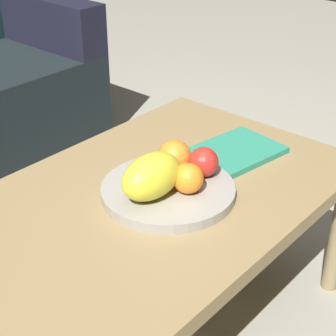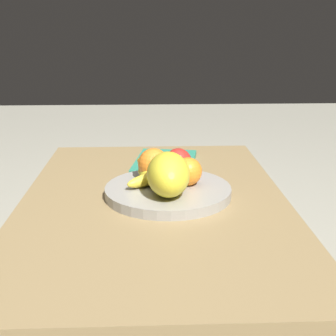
{
  "view_description": "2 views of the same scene",
  "coord_description": "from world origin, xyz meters",
  "px_view_note": "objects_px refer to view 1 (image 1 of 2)",
  "views": [
    {
      "loc": [
        -0.83,
        -0.77,
        1.16
      ],
      "look_at": [
        0.02,
        -0.04,
        0.52
      ],
      "focal_mm": 59.21,
      "sensor_mm": 36.0,
      "label": 1
    },
    {
      "loc": [
        -1.1,
        0.01,
        0.87
      ],
      "look_at": [
        0.02,
        -0.04,
        0.52
      ],
      "focal_mm": 49.9,
      "sensor_mm": 36.0,
      "label": 2
    }
  ],
  "objects_px": {
    "apple_front": "(203,162)",
    "magazine": "(234,152)",
    "banana_bunch": "(162,166)",
    "orange_front": "(188,178)",
    "fruit_bowl": "(168,191)",
    "coffee_table": "(152,210)",
    "orange_left": "(173,156)",
    "melon_large_front": "(152,176)"
  },
  "relations": [
    {
      "from": "fruit_bowl",
      "to": "magazine",
      "type": "xyz_separation_m",
      "value": [
        0.27,
        -0.0,
        -0.0
      ]
    },
    {
      "from": "orange_left",
      "to": "banana_bunch",
      "type": "relative_size",
      "value": 0.53
    },
    {
      "from": "orange_front",
      "to": "banana_bunch",
      "type": "bearing_deg",
      "value": 80.19
    },
    {
      "from": "apple_front",
      "to": "banana_bunch",
      "type": "xyz_separation_m",
      "value": [
        -0.07,
        0.08,
        -0.01
      ]
    },
    {
      "from": "orange_front",
      "to": "apple_front",
      "type": "bearing_deg",
      "value": 13.37
    },
    {
      "from": "melon_large_front",
      "to": "magazine",
      "type": "relative_size",
      "value": 0.67
    },
    {
      "from": "fruit_bowl",
      "to": "coffee_table",
      "type": "bearing_deg",
      "value": 117.66
    },
    {
      "from": "apple_front",
      "to": "magazine",
      "type": "xyz_separation_m",
      "value": [
        0.18,
        0.03,
        -0.05
      ]
    },
    {
      "from": "orange_front",
      "to": "melon_large_front",
      "type": "bearing_deg",
      "value": 141.55
    },
    {
      "from": "coffee_table",
      "to": "fruit_bowl",
      "type": "height_order",
      "value": "fruit_bowl"
    },
    {
      "from": "orange_front",
      "to": "banana_bunch",
      "type": "xyz_separation_m",
      "value": [
        0.02,
        0.1,
        -0.01
      ]
    },
    {
      "from": "orange_front",
      "to": "magazine",
      "type": "bearing_deg",
      "value": 10.73
    },
    {
      "from": "melon_large_front",
      "to": "banana_bunch",
      "type": "bearing_deg",
      "value": 26.83
    },
    {
      "from": "apple_front",
      "to": "magazine",
      "type": "bearing_deg",
      "value": 9.47
    },
    {
      "from": "fruit_bowl",
      "to": "banana_bunch",
      "type": "xyz_separation_m",
      "value": [
        0.03,
        0.04,
        0.04
      ]
    },
    {
      "from": "coffee_table",
      "to": "fruit_bowl",
      "type": "relative_size",
      "value": 3.2
    },
    {
      "from": "fruit_bowl",
      "to": "orange_front",
      "type": "bearing_deg",
      "value": -77.33
    },
    {
      "from": "coffee_table",
      "to": "orange_left",
      "type": "bearing_deg",
      "value": 3.22
    },
    {
      "from": "orange_front",
      "to": "magazine",
      "type": "relative_size",
      "value": 0.29
    },
    {
      "from": "orange_left",
      "to": "apple_front",
      "type": "xyz_separation_m",
      "value": [
        0.03,
        -0.07,
        -0.0
      ]
    },
    {
      "from": "orange_front",
      "to": "fruit_bowl",
      "type": "bearing_deg",
      "value": 102.67
    },
    {
      "from": "melon_large_front",
      "to": "orange_left",
      "type": "relative_size",
      "value": 2.0
    },
    {
      "from": "melon_large_front",
      "to": "fruit_bowl",
      "type": "bearing_deg",
      "value": -1.64
    },
    {
      "from": "magazine",
      "to": "orange_front",
      "type": "bearing_deg",
      "value": -160.05
    },
    {
      "from": "fruit_bowl",
      "to": "apple_front",
      "type": "bearing_deg",
      "value": -18.31
    },
    {
      "from": "fruit_bowl",
      "to": "melon_large_front",
      "type": "bearing_deg",
      "value": 178.36
    },
    {
      "from": "fruit_bowl",
      "to": "apple_front",
      "type": "xyz_separation_m",
      "value": [
        0.1,
        -0.03,
        0.05
      ]
    },
    {
      "from": "orange_left",
      "to": "coffee_table",
      "type": "bearing_deg",
      "value": -176.78
    },
    {
      "from": "fruit_bowl",
      "to": "magazine",
      "type": "relative_size",
      "value": 1.29
    },
    {
      "from": "orange_left",
      "to": "apple_front",
      "type": "bearing_deg",
      "value": -66.59
    },
    {
      "from": "fruit_bowl",
      "to": "magazine",
      "type": "distance_m",
      "value": 0.27
    },
    {
      "from": "coffee_table",
      "to": "magazine",
      "type": "distance_m",
      "value": 0.3
    },
    {
      "from": "banana_bunch",
      "to": "apple_front",
      "type": "bearing_deg",
      "value": -48.19
    },
    {
      "from": "orange_front",
      "to": "apple_front",
      "type": "height_order",
      "value": "apple_front"
    },
    {
      "from": "fruit_bowl",
      "to": "apple_front",
      "type": "height_order",
      "value": "apple_front"
    },
    {
      "from": "melon_large_front",
      "to": "apple_front",
      "type": "height_order",
      "value": "melon_large_front"
    },
    {
      "from": "magazine",
      "to": "orange_left",
      "type": "bearing_deg",
      "value": 177.85
    },
    {
      "from": "melon_large_front",
      "to": "orange_front",
      "type": "height_order",
      "value": "melon_large_front"
    },
    {
      "from": "fruit_bowl",
      "to": "banana_bunch",
      "type": "relative_size",
      "value": 2.06
    },
    {
      "from": "melon_large_front",
      "to": "magazine",
      "type": "xyz_separation_m",
      "value": [
        0.33,
        -0.0,
        -0.07
      ]
    },
    {
      "from": "coffee_table",
      "to": "apple_front",
      "type": "height_order",
      "value": "apple_front"
    },
    {
      "from": "fruit_bowl",
      "to": "magazine",
      "type": "bearing_deg",
      "value": -0.37
    }
  ]
}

